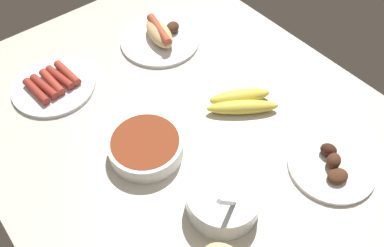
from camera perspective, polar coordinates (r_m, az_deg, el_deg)
The scene contains 7 objects.
ground_plane at distance 95.54cm, azimuth 0.02°, elevation -1.27°, with size 120.00×90.00×3.00cm, color beige.
banana_bunch at distance 98.29cm, azimuth 7.11°, elevation 3.13°, with size 14.96×17.79×3.50cm.
plate_hotdog_assembled at distance 115.94cm, azimuth -4.62°, elevation 12.45°, with size 22.72×22.72×5.61cm.
bowl_coleslaw at distance 80.64cm, azimuth 4.54°, elevation -10.70°, with size 15.24×15.24×16.09cm.
plate_sausages at distance 108.61cm, azimuth -19.43°, elevation 5.30°, with size 21.45×21.45×3.11cm.
bowl_chili at distance 88.94cm, azimuth -6.72°, elevation -3.23°, with size 16.98×16.98×4.38cm.
plate_grilled_meat at distance 92.56cm, azimuth 19.55°, elevation -5.71°, with size 19.23×19.23×4.19cm.
Camera 1 is at (44.90, -36.51, 74.52)cm, focal length 36.88 mm.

